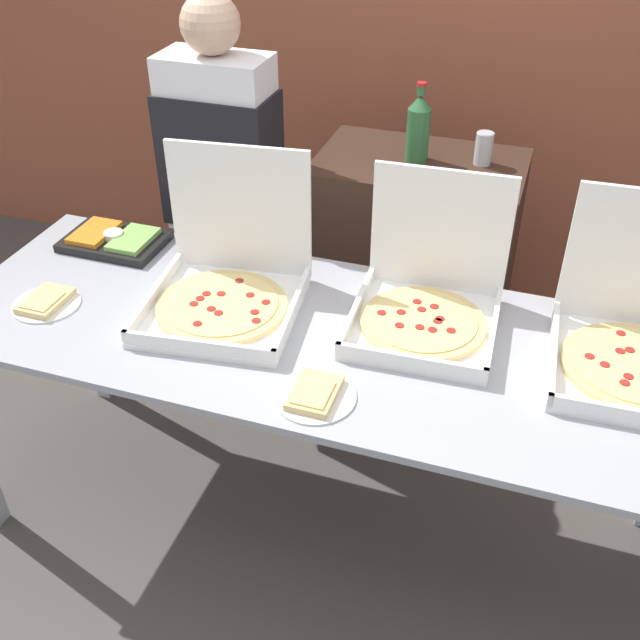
{
  "coord_description": "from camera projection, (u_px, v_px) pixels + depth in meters",
  "views": [
    {
      "loc": [
        0.59,
        -1.74,
        2.23
      ],
      "look_at": [
        0.0,
        0.0,
        0.92
      ],
      "focal_mm": 42.0,
      "sensor_mm": 36.0,
      "label": 1
    }
  ],
  "objects": [
    {
      "name": "person_server_vest",
      "position": [
        224.0,
        192.0,
        2.92
      ],
      "size": [
        0.42,
        0.24,
        1.68
      ],
      "rotation": [
        0.0,
        0.0,
        3.14
      ],
      "color": "black",
      "rests_on": "ground_plane"
    },
    {
      "name": "veggie_tray",
      "position": [
        114.0,
        240.0,
        2.71
      ],
      "size": [
        0.36,
        0.24,
        0.05
      ],
      "color": "black",
      "rests_on": "buffet_table"
    },
    {
      "name": "pizza_box_far_right",
      "position": [
        638.0,
        340.0,
        2.12
      ],
      "size": [
        0.48,
        0.5,
        0.46
      ],
      "rotation": [
        0.0,
        0.0,
        0.04
      ],
      "color": "white",
      "rests_on": "buffet_table"
    },
    {
      "name": "paper_plate_front_center",
      "position": [
        315.0,
        394.0,
        2.04
      ],
      "size": [
        0.23,
        0.23,
        0.03
      ],
      "color": "white",
      "rests_on": "buffet_table"
    },
    {
      "name": "sideboard_podium",
      "position": [
        411.0,
        278.0,
        3.17
      ],
      "size": [
        0.8,
        0.52,
        1.06
      ],
      "color": "#382319",
      "rests_on": "ground_plane"
    },
    {
      "name": "paper_plate_front_right",
      "position": [
        46.0,
        302.0,
        2.4
      ],
      "size": [
        0.22,
        0.22,
        0.03
      ],
      "color": "white",
      "rests_on": "buffet_table"
    },
    {
      "name": "brick_wall_behind",
      "position": [
        443.0,
        19.0,
        3.29
      ],
      "size": [
        10.0,
        0.06,
        2.8
      ],
      "color": "#9E5138",
      "rests_on": "ground_plane"
    },
    {
      "name": "pizza_box_near_left",
      "position": [
        427.0,
        300.0,
        2.3
      ],
      "size": [
        0.46,
        0.47,
        0.44
      ],
      "rotation": [
        0.0,
        0.0,
        0.04
      ],
      "color": "white",
      "rests_on": "buffet_table"
    },
    {
      "name": "pizza_box_far_left",
      "position": [
        227.0,
        281.0,
        2.37
      ],
      "size": [
        0.52,
        0.54,
        0.47
      ],
      "rotation": [
        0.0,
        0.0,
        0.12
      ],
      "color": "white",
      "rests_on": "buffet_table"
    },
    {
      "name": "soda_bottle",
      "position": [
        418.0,
        127.0,
        2.79
      ],
      "size": [
        0.09,
        0.09,
        0.3
      ],
      "color": "#2D6638",
      "rests_on": "sideboard_podium"
    },
    {
      "name": "ground_plane",
      "position": [
        320.0,
        520.0,
        2.79
      ],
      "size": [
        16.0,
        16.0,
        0.0
      ],
      "primitive_type": "plane",
      "color": "#514C47"
    },
    {
      "name": "buffet_table",
      "position": [
        320.0,
        358.0,
        2.34
      ],
      "size": [
        2.38,
        0.86,
        0.87
      ],
      "color": "#A8AAB2",
      "rests_on": "ground_plane"
    },
    {
      "name": "soda_can_silver",
      "position": [
        484.0,
        148.0,
        2.8
      ],
      "size": [
        0.07,
        0.07,
        0.12
      ],
      "color": "silver",
      "rests_on": "sideboard_podium"
    }
  ]
}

